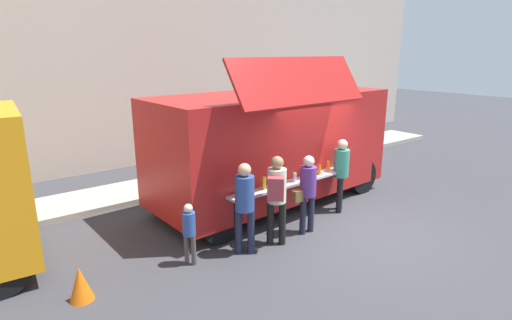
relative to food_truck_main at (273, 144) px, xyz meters
name	(u,v)px	position (x,y,z in m)	size (l,w,h in m)	color
ground_plane	(356,230)	(0.35, -2.40, -1.50)	(60.00, 60.00, 0.00)	#38383D
curb_strip	(78,203)	(-4.00, 2.62, -1.42)	(28.00, 1.60, 0.15)	#9E998E
building_behind	(64,44)	(-3.00, 6.52, 2.39)	(32.00, 2.40, 7.78)	beige
food_truck_main	(273,144)	(0.00, 0.00, 0.00)	(6.09, 3.19, 3.58)	#B21D1A
traffic_cone_orange	(80,284)	(-4.99, -1.47, -1.22)	(0.36, 0.36, 0.55)	orange
trash_bin	(318,145)	(4.03, 2.32, -1.04)	(0.60, 0.60, 0.91)	#306238
customer_front_ordering	(307,188)	(-0.60, -1.84, -0.51)	(0.55, 0.34, 1.67)	#202335
customer_mid_with_backpack	(277,192)	(-1.45, -1.87, -0.40)	(0.55, 0.56, 1.79)	black
customer_rear_waiting	(245,201)	(-2.13, -1.77, -0.45)	(0.36, 0.36, 1.76)	#20243A
customer_extra_browsing	(341,169)	(0.88, -1.44, -0.46)	(0.35, 0.35, 1.74)	black
child_near_queue	(189,228)	(-3.14, -1.50, -0.82)	(0.23, 0.23, 1.14)	#4F4441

